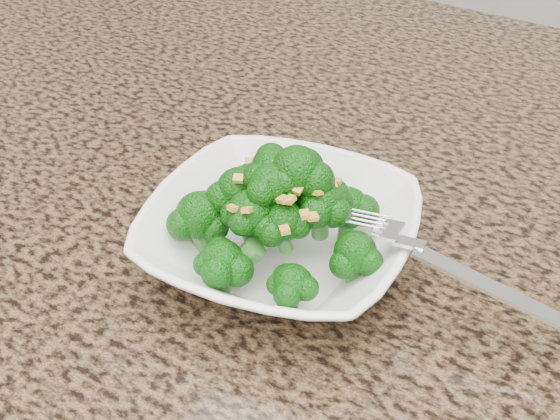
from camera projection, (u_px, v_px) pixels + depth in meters
The scene contains 5 objects.
granite_counter at pixel (332, 236), 0.60m from camera, with size 1.64×1.04×0.03m, color brown.
bowl at pixel (280, 236), 0.54m from camera, with size 0.20×0.20×0.05m, color white.
broccoli_pile at pixel (280, 173), 0.50m from camera, with size 0.18×0.18×0.07m, color #0D4F09, non-canonical shape.
garlic_topping at pixel (280, 130), 0.48m from camera, with size 0.11×0.11×0.01m, color gold, non-canonical shape.
fork at pixel (415, 245), 0.48m from camera, with size 0.18×0.03×0.01m, color silver, non-canonical shape.
Camera 1 is at (0.21, -0.11, 1.27)m, focal length 45.00 mm.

